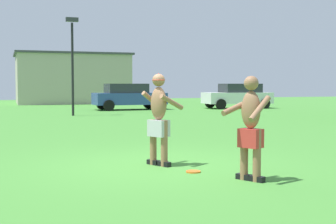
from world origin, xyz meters
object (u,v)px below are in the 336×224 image
at_px(player_with_cap, 159,115).
at_px(frisbee, 193,172).
at_px(lamp_post, 72,54).
at_px(car_blue_near_post, 129,96).
at_px(car_white_mid_lot, 238,95).
at_px(player_in_red, 250,126).

relative_size(player_with_cap, frisbee, 6.76).
bearing_deg(lamp_post, car_blue_near_post, 47.68).
relative_size(player_with_cap, car_blue_near_post, 0.40).
bearing_deg(frisbee, player_with_cap, 111.95).
height_order(frisbee, car_white_mid_lot, car_white_mid_lot).
height_order(player_in_red, car_white_mid_lot, player_in_red).
xyz_separation_m(car_blue_near_post, car_white_mid_lot, (7.05, -0.66, 0.00)).
relative_size(player_in_red, car_white_mid_lot, 0.38).
bearing_deg(frisbee, car_white_mid_lot, 60.29).
bearing_deg(frisbee, player_in_red, -58.68).
distance_m(player_with_cap, player_in_red, 2.06).
distance_m(player_with_cap, lamp_post, 14.98).
bearing_deg(lamp_post, car_white_mid_lot, 18.42).
height_order(car_blue_near_post, lamp_post, lamp_post).
bearing_deg(lamp_post, player_in_red, -88.23).
bearing_deg(car_blue_near_post, lamp_post, -132.32).
relative_size(player_in_red, frisbee, 6.46).
xyz_separation_m(car_blue_near_post, lamp_post, (-3.93, -4.32, 2.18)).
xyz_separation_m(player_with_cap, car_blue_near_post, (4.35, 19.15, -0.15)).
xyz_separation_m(player_with_cap, lamp_post, (0.42, 14.84, 2.03)).
distance_m(player_in_red, frisbee, 1.43).
bearing_deg(player_with_cap, car_white_mid_lot, 58.35).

